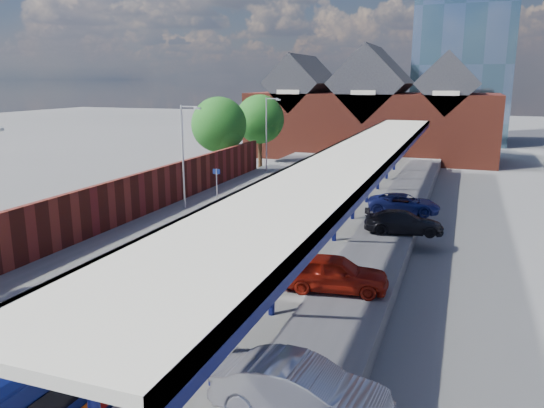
{
  "coord_description": "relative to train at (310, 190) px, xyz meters",
  "views": [
    {
      "loc": [
        11.35,
        -9.35,
        9.62
      ],
      "look_at": [
        1.11,
        18.71,
        2.6
      ],
      "focal_mm": 35.0,
      "sensor_mm": 36.0,
      "label": 1
    }
  ],
  "objects": [
    {
      "name": "platform_sign",
      "position": [
        -6.49,
        -1.4,
        0.57
      ],
      "size": [
        0.55,
        0.08,
        2.5
      ],
      "color": "#A5A8AA",
      "rests_on": "left_platform"
    },
    {
      "name": "station_building",
      "position": [
        -1.49,
        32.59,
        3.33
      ],
      "size": [
        30.0,
        12.12,
        13.78
      ],
      "color": "maroon",
      "rests_on": "ground"
    },
    {
      "name": "ballast_bed",
      "position": [
        -1.49,
        -5.4,
        -2.09
      ],
      "size": [
        6.0,
        76.0,
        0.06
      ],
      "primitive_type": "cube",
      "color": "#473D33",
      "rests_on": "ground"
    },
    {
      "name": "train",
      "position": [
        0.0,
        0.0,
        0.0
      ],
      "size": [
        3.12,
        65.95,
        3.45
      ],
      "color": "#0B1453",
      "rests_on": "ground"
    },
    {
      "name": "lamp_post_c",
      "position": [
        -7.86,
        -3.4,
        2.87
      ],
      "size": [
        1.48,
        0.18,
        7.0
      ],
      "color": "#A5A8AA",
      "rests_on": "left_platform"
    },
    {
      "name": "tree_far",
      "position": [
        -10.84,
        18.5,
        3.23
      ],
      "size": [
        5.2,
        5.2,
        8.1
      ],
      "color": "#382314",
      "rests_on": "ground"
    },
    {
      "name": "parked_car_silver",
      "position": [
        6.35,
        -22.97,
        -0.35
      ],
      "size": [
        4.73,
        1.86,
        1.53
      ],
      "primitive_type": "imported",
      "rotation": [
        0.0,
        0.0,
        1.52
      ],
      "color": "silver",
      "rests_on": "right_platform"
    },
    {
      "name": "brick_wall",
      "position": [
        -9.59,
        -11.87,
        0.33
      ],
      "size": [
        0.35,
        50.0,
        3.86
      ],
      "color": "maroon",
      "rests_on": "left_platform"
    },
    {
      "name": "coping_right",
      "position": [
        1.66,
        -5.4,
        -1.1
      ],
      "size": [
        0.3,
        76.0,
        0.05
      ],
      "primitive_type": "cube",
      "color": "silver",
      "rests_on": "right_platform"
    },
    {
      "name": "parked_car_dark",
      "position": [
        6.9,
        -4.56,
        -0.47
      ],
      "size": [
        4.7,
        2.51,
        1.3
      ],
      "primitive_type": "imported",
      "rotation": [
        0.0,
        0.0,
        1.73
      ],
      "color": "black",
      "rests_on": "right_platform"
    },
    {
      "name": "parked_car_red",
      "position": [
        5.15,
        -14.27,
        -0.35
      ],
      "size": [
        4.7,
        2.39,
        1.53
      ],
      "primitive_type": "imported",
      "rotation": [
        0.0,
        0.0,
        1.7
      ],
      "color": "#9E1A0D",
      "rests_on": "right_platform"
    },
    {
      "name": "coping_left",
      "position": [
        -4.64,
        -5.4,
        -1.1
      ],
      "size": [
        0.3,
        76.0,
        0.05
      ],
      "primitive_type": "cube",
      "color": "silver",
      "rests_on": "left_platform"
    },
    {
      "name": "lamp_post_d",
      "position": [
        -7.86,
        12.6,
        2.87
      ],
      "size": [
        1.48,
        0.18,
        7.0
      ],
      "color": "#A5A8AA",
      "rests_on": "left_platform"
    },
    {
      "name": "right_platform",
      "position": [
        4.51,
        -5.4,
        -1.62
      ],
      "size": [
        6.0,
        76.0,
        1.0
      ],
      "primitive_type": "cube",
      "color": "#565659",
      "rests_on": "ground"
    },
    {
      "name": "rails",
      "position": [
        -1.49,
        -5.4,
        -2.0
      ],
      "size": [
        4.51,
        76.0,
        0.14
      ],
      "color": "slate",
      "rests_on": "ground"
    },
    {
      "name": "ground",
      "position": [
        -1.49,
        4.6,
        -2.12
      ],
      "size": [
        240.0,
        240.0,
        0.0
      ],
      "primitive_type": "plane",
      "color": "#5B5B5E",
      "rests_on": "ground"
    },
    {
      "name": "left_platform",
      "position": [
        -6.99,
        -5.4,
        -1.62
      ],
      "size": [
        5.0,
        76.0,
        1.0
      ],
      "primitive_type": "cube",
      "color": "#565659",
      "rests_on": "ground"
    },
    {
      "name": "tree_near",
      "position": [
        -11.84,
        10.5,
        3.23
      ],
      "size": [
        5.2,
        5.2,
        8.1
      ],
      "color": "#382314",
      "rests_on": "ground"
    },
    {
      "name": "glass_tower",
      "position": [
        8.51,
        54.6,
        18.08
      ],
      "size": [
        14.2,
        14.2,
        40.3
      ],
      "color": "slate",
      "rests_on": "ground"
    },
    {
      "name": "canopy",
      "position": [
        3.99,
        -3.45,
        3.13
      ],
      "size": [
        4.5,
        52.0,
        4.48
      ],
      "color": "#0E1352",
      "rests_on": "right_platform"
    },
    {
      "name": "parked_car_blue",
      "position": [
        6.38,
        0.2,
        -0.48
      ],
      "size": [
        4.8,
        2.51,
        1.29
      ],
      "primitive_type": "imported",
      "rotation": [
        0.0,
        0.0,
        1.65
      ],
      "color": "navy",
      "rests_on": "right_platform"
    },
    {
      "name": "yellow_line",
      "position": [
        -5.24,
        -5.4,
        -1.12
      ],
      "size": [
        0.14,
        76.0,
        0.01
      ],
      "primitive_type": "cube",
      "color": "yellow",
      "rests_on": "left_platform"
    }
  ]
}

